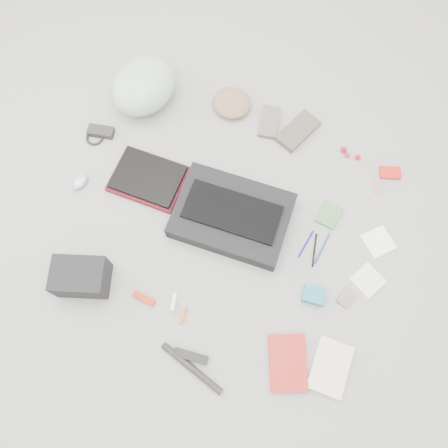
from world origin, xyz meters
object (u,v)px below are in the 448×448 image
(bike_helmet, at_px, (144,86))
(camera_bag, at_px, (81,277))
(book_red, at_px, (288,363))
(laptop, at_px, (148,177))
(accordion_wallet, at_px, (314,295))
(messenger_bag, at_px, (232,216))

(bike_helmet, height_order, camera_bag, bike_helmet)
(bike_helmet, relative_size, book_red, 1.57)
(laptop, xyz_separation_m, book_red, (0.85, -0.58, -0.02))
(bike_helmet, distance_m, camera_bag, 0.96)
(book_red, bearing_deg, accordion_wallet, 64.97)
(laptop, bearing_deg, camera_bag, -95.85)
(camera_bag, relative_size, book_red, 0.98)
(accordion_wallet, bearing_deg, laptop, 159.46)
(messenger_bag, height_order, camera_bag, camera_bag)
(laptop, distance_m, accordion_wallet, 0.92)
(messenger_bag, bearing_deg, accordion_wallet, -27.00)
(book_red, bearing_deg, messenger_bag, 108.56)
(bike_helmet, xyz_separation_m, accordion_wallet, (1.06, -0.70, -0.08))
(bike_helmet, relative_size, accordion_wallet, 3.93)
(laptop, distance_m, book_red, 1.03)
(messenger_bag, relative_size, camera_bag, 2.28)
(bike_helmet, xyz_separation_m, camera_bag, (0.11, -0.96, -0.03))
(messenger_bag, xyz_separation_m, bike_helmet, (-0.62, 0.48, 0.06))
(messenger_bag, xyz_separation_m, accordion_wallet, (0.44, -0.22, -0.02))
(laptop, xyz_separation_m, camera_bag, (-0.07, -0.54, 0.04))
(camera_bag, xyz_separation_m, book_red, (0.92, -0.04, -0.06))
(book_red, height_order, accordion_wallet, accordion_wallet)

